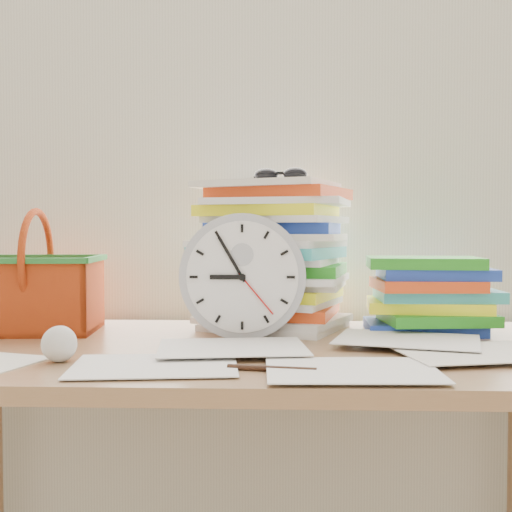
{
  "coord_description": "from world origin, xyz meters",
  "views": [
    {
      "loc": [
        0.07,
        0.33,
        0.98
      ],
      "look_at": [
        0.02,
        1.6,
        0.93
      ],
      "focal_mm": 45.0,
      "sensor_mm": 36.0,
      "label": 1
    }
  ],
  "objects_px": {
    "paper_stack": "(274,255)",
    "basket": "(37,272)",
    "desk": "(244,382)",
    "book_stack": "(430,295)",
    "clock": "(243,276)"
  },
  "relations": [
    {
      "from": "desk",
      "to": "paper_stack",
      "type": "relative_size",
      "value": 4.11
    },
    {
      "from": "book_stack",
      "to": "basket",
      "type": "xyz_separation_m",
      "value": [
        -0.88,
        -0.01,
        0.05
      ]
    },
    {
      "from": "desk",
      "to": "book_stack",
      "type": "relative_size",
      "value": 4.97
    },
    {
      "from": "clock",
      "to": "basket",
      "type": "bearing_deg",
      "value": 171.1
    },
    {
      "from": "desk",
      "to": "book_stack",
      "type": "distance_m",
      "value": 0.47
    },
    {
      "from": "clock",
      "to": "basket",
      "type": "xyz_separation_m",
      "value": [
        -0.47,
        0.07,
        0.0
      ]
    },
    {
      "from": "book_stack",
      "to": "clock",
      "type": "bearing_deg",
      "value": -168.01
    },
    {
      "from": "paper_stack",
      "to": "desk",
      "type": "bearing_deg",
      "value": -104.08
    },
    {
      "from": "book_stack",
      "to": "paper_stack",
      "type": "bearing_deg",
      "value": 170.31
    },
    {
      "from": "desk",
      "to": "basket",
      "type": "relative_size",
      "value": 5.16
    },
    {
      "from": "desk",
      "to": "book_stack",
      "type": "height_order",
      "value": "book_stack"
    },
    {
      "from": "book_stack",
      "to": "basket",
      "type": "relative_size",
      "value": 1.04
    },
    {
      "from": "clock",
      "to": "basket",
      "type": "distance_m",
      "value": 0.48
    },
    {
      "from": "paper_stack",
      "to": "basket",
      "type": "bearing_deg",
      "value": -172.19
    },
    {
      "from": "paper_stack",
      "to": "book_stack",
      "type": "xyz_separation_m",
      "value": [
        0.35,
        -0.06,
        -0.09
      ]
    }
  ]
}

